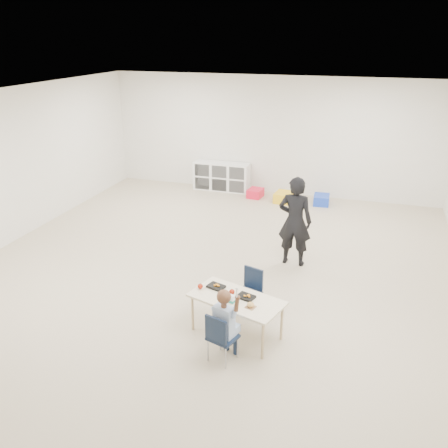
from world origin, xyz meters
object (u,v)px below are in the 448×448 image
(table, at_px, (236,316))
(child, at_px, (223,323))
(cubby_shelf, at_px, (222,176))
(adult, at_px, (295,221))
(chair_near, at_px, (223,336))

(table, bearing_deg, child, -73.88)
(cubby_shelf, bearing_deg, adult, -55.47)
(table, bearing_deg, adult, 98.80)
(chair_near, distance_m, cubby_shelf, 6.70)
(table, distance_m, chair_near, 0.54)
(chair_near, bearing_deg, table, 106.12)
(cubby_shelf, bearing_deg, table, -70.25)
(child, bearing_deg, chair_near, 0.00)
(chair_near, xyz_separation_m, child, (0.00, 0.00, 0.19))
(table, relative_size, adult, 0.85)
(chair_near, distance_m, child, 0.19)
(table, relative_size, child, 1.27)
(chair_near, xyz_separation_m, cubby_shelf, (-2.08, 6.37, 0.02))
(chair_near, relative_size, child, 0.63)
(table, bearing_deg, cubby_shelf, 126.99)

